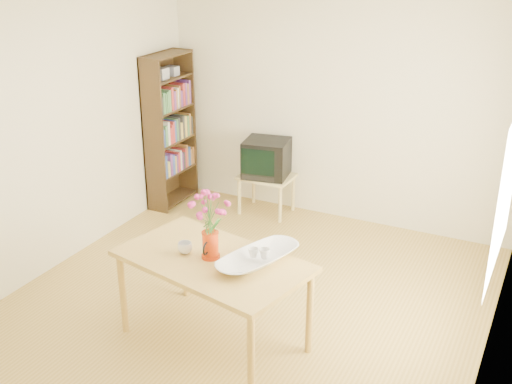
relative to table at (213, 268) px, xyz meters
The scene contains 11 objects.
room 0.81m from the table, 89.93° to the left, with size 4.50×4.50×4.50m.
table is the anchor object (origin of this frame).
tv_stand 2.59m from the table, 106.41° to the left, with size 0.60×0.45×0.46m.
bookshelf 2.94m from the table, 129.77° to the left, with size 0.28×0.70×1.80m.
pitcher 0.18m from the table, 147.81° to the left, with size 0.14×0.22×0.22m.
flowers 0.46m from the table, 150.92° to the left, with size 0.25×0.25×0.35m, color #C82F80, non-canonical shape.
mug 0.27m from the table, behind, with size 0.12×0.12×0.09m, color white.
bowl 0.47m from the table, 16.69° to the left, with size 0.48×0.48×0.45m, color white.
teacup_a 0.41m from the table, 18.78° to the left, with size 0.07×0.07×0.06m, color white.
teacup_b 0.48m from the table, 17.58° to the left, with size 0.07×0.07×0.07m, color white.
television 2.59m from the table, 106.32° to the left, with size 0.56×0.53×0.42m.
Camera 1 is at (2.27, -4.23, 3.09)m, focal length 45.00 mm.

